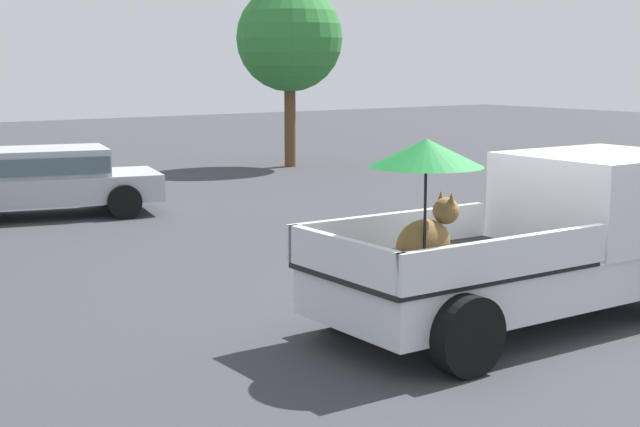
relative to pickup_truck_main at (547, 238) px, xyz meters
name	(u,v)px	position (x,y,z in m)	size (l,w,h in m)	color
ground_plane	(518,324)	(-0.42, 0.02, -0.96)	(80.00, 80.00, 0.00)	#38383D
pickup_truck_main	(547,238)	(0.00, 0.00, 0.00)	(5.08, 2.31, 2.24)	black
parked_sedan_near	(48,178)	(-2.10, 10.71, -0.22)	(4.60, 2.77, 1.33)	black
tree_by_lot	(290,39)	(6.62, 15.26, 2.65)	(3.00, 3.00, 5.13)	brown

